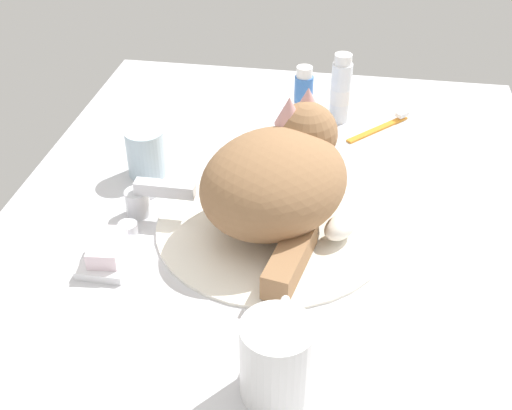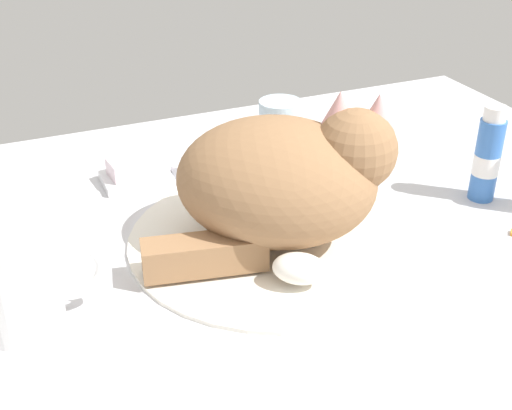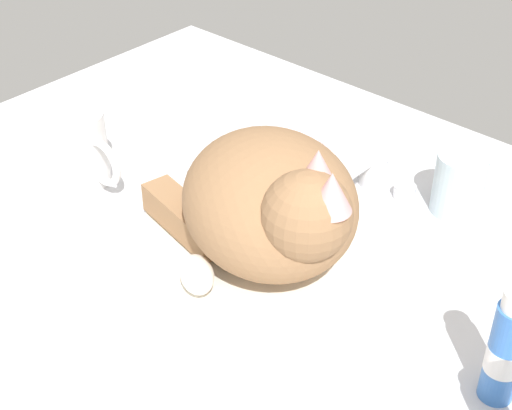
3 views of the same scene
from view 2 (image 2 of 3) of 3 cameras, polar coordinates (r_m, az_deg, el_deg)
ground_plane at (r=80.63cm, az=1.59°, el=-3.87°), size 110.00×82.50×3.00cm
sink_basin at (r=79.57cm, az=1.61°, el=-2.68°), size 34.16×34.16×0.93cm
faucet at (r=94.01cm, az=-3.25°, el=4.11°), size 12.53×10.71×6.07cm
cat at (r=75.55cm, az=2.51°, el=2.25°), size 31.30×28.21×16.71cm
coffee_mug at (r=68.09cm, az=-19.07°, el=-6.15°), size 12.34×7.90×9.81cm
rinse_cup at (r=100.15cm, az=2.01°, el=6.55°), size 6.20×6.20×7.86cm
soap_dish at (r=93.95cm, az=-9.98°, el=2.26°), size 9.00×6.40×1.20cm
soap_bar at (r=93.17cm, az=-10.08°, el=3.24°), size 7.25×4.71×2.37cm
toothpaste_bottle at (r=90.90cm, az=18.75°, el=3.81°), size 3.34×3.34×12.61cm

